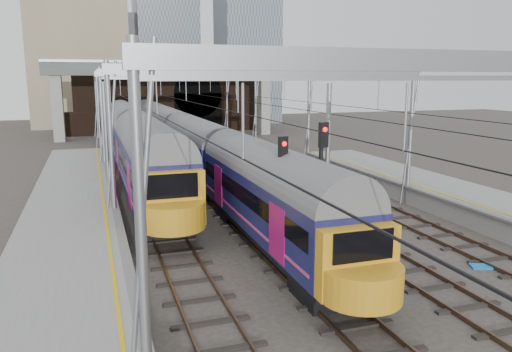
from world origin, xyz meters
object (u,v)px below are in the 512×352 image
object	(u,v)px
signal_near_left	(281,187)
signal_near_centre	(321,174)
train_main	(180,137)
train_second	(135,143)

from	to	relation	value
signal_near_left	signal_near_centre	world-z (taller)	signal_near_centre
train_main	signal_near_left	bearing A→B (deg)	-90.93
train_main	signal_near_left	size ratio (longest dim) A/B	11.64
train_main	signal_near_centre	bearing A→B (deg)	-85.96
train_second	signal_near_left	size ratio (longest dim) A/B	6.64
train_second	signal_near_centre	world-z (taller)	signal_near_centre
signal_near_left	signal_near_centre	xyz separation A→B (m)	(2.06, 0.88, 0.21)
signal_near_centre	train_second	bearing A→B (deg)	91.90
train_main	train_second	bearing A→B (deg)	-133.46
train_main	train_second	xyz separation A→B (m)	(-4.00, -4.22, 0.22)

